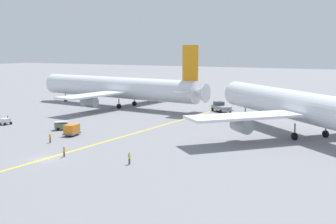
{
  "coord_description": "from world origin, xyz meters",
  "views": [
    {
      "loc": [
        45.85,
        -49.4,
        16.66
      ],
      "look_at": [
        6.77,
        27.23,
        4.0
      ],
      "focal_mm": 47.53,
      "sensor_mm": 36.0,
      "label": 1
    }
  ],
  "objects_px": {
    "airliner_at_gate_left": "(118,88)",
    "ground_crew_wing_walker_right": "(129,158)",
    "airliner_being_pushed": "(301,107)",
    "pushback_tug": "(221,107)",
    "gse_container_dolly_flat": "(72,129)",
    "ground_crew_marshaller_foreground": "(64,151)",
    "ground_crew_ramp_agent_by_cones": "(50,138)",
    "gse_gpu_cart_small": "(6,121)",
    "gse_baggage_cart_trailing": "(61,126)"
  },
  "relations": [
    {
      "from": "airliner_at_gate_left",
      "to": "ground_crew_wing_walker_right",
      "type": "relative_size",
      "value": 33.54
    },
    {
      "from": "airliner_being_pushed",
      "to": "pushback_tug",
      "type": "xyz_separation_m",
      "value": [
        -24.19,
        22.52,
        -4.29
      ]
    },
    {
      "from": "gse_container_dolly_flat",
      "to": "ground_crew_marshaller_foreground",
      "type": "distance_m",
      "value": 16.61
    },
    {
      "from": "pushback_tug",
      "to": "ground_crew_ramp_agent_by_cones",
      "type": "xyz_separation_m",
      "value": [
        -13.57,
        -48.94,
        -0.33
      ]
    },
    {
      "from": "airliner_being_pushed",
      "to": "gse_container_dolly_flat",
      "type": "relative_size",
      "value": 12.99
    },
    {
      "from": "gse_container_dolly_flat",
      "to": "ground_crew_ramp_agent_by_cones",
      "type": "xyz_separation_m",
      "value": [
        0.71,
        -6.79,
        -0.33
      ]
    },
    {
      "from": "airliner_being_pushed",
      "to": "ground_crew_ramp_agent_by_cones",
      "type": "bearing_deg",
      "value": -145.01
    },
    {
      "from": "gse_container_dolly_flat",
      "to": "gse_gpu_cart_small",
      "type": "distance_m",
      "value": 20.53
    },
    {
      "from": "pushback_tug",
      "to": "gse_gpu_cart_small",
      "type": "relative_size",
      "value": 3.5
    },
    {
      "from": "gse_container_dolly_flat",
      "to": "airliner_at_gate_left",
      "type": "bearing_deg",
      "value": 111.36
    },
    {
      "from": "pushback_tug",
      "to": "ground_crew_wing_walker_right",
      "type": "relative_size",
      "value": 4.69
    },
    {
      "from": "airliner_being_pushed",
      "to": "ground_crew_wing_walker_right",
      "type": "xyz_separation_m",
      "value": [
        -17.75,
        -32.36,
        -4.57
      ]
    },
    {
      "from": "gse_container_dolly_flat",
      "to": "airliner_being_pushed",
      "type": "bearing_deg",
      "value": 27.04
    },
    {
      "from": "airliner_at_gate_left",
      "to": "ground_crew_wing_walker_right",
      "type": "distance_m",
      "value": 63.18
    },
    {
      "from": "gse_gpu_cart_small",
      "to": "ground_crew_marshaller_foreground",
      "type": "height_order",
      "value": "gse_gpu_cart_small"
    },
    {
      "from": "gse_baggage_cart_trailing",
      "to": "ground_crew_wing_walker_right",
      "type": "distance_m",
      "value": 31.15
    },
    {
      "from": "gse_baggage_cart_trailing",
      "to": "ground_crew_marshaller_foreground",
      "type": "xyz_separation_m",
      "value": [
        15.28,
        -17.33,
        -0.02
      ]
    },
    {
      "from": "airliner_being_pushed",
      "to": "pushback_tug",
      "type": "height_order",
      "value": "airliner_being_pushed"
    },
    {
      "from": "pushback_tug",
      "to": "gse_baggage_cart_trailing",
      "type": "relative_size",
      "value": 2.59
    },
    {
      "from": "pushback_tug",
      "to": "ground_crew_ramp_agent_by_cones",
      "type": "bearing_deg",
      "value": -105.49
    },
    {
      "from": "gse_baggage_cart_trailing",
      "to": "ground_crew_ramp_agent_by_cones",
      "type": "distance_m",
      "value": 12.35
    },
    {
      "from": "pushback_tug",
      "to": "gse_baggage_cart_trailing",
      "type": "height_order",
      "value": "pushback_tug"
    },
    {
      "from": "ground_crew_marshaller_foreground",
      "to": "ground_crew_wing_walker_right",
      "type": "bearing_deg",
      "value": 4.42
    },
    {
      "from": "gse_gpu_cart_small",
      "to": "ground_crew_wing_walker_right",
      "type": "xyz_separation_m",
      "value": [
        41.03,
        -15.63,
        0.1
      ]
    },
    {
      "from": "gse_container_dolly_flat",
      "to": "gse_baggage_cart_trailing",
      "type": "height_order",
      "value": "gse_container_dolly_flat"
    },
    {
      "from": "ground_crew_ramp_agent_by_cones",
      "to": "ground_crew_marshaller_foreground",
      "type": "distance_m",
      "value": 11.15
    },
    {
      "from": "airliner_at_gate_left",
      "to": "gse_gpu_cart_small",
      "type": "xyz_separation_m",
      "value": [
        -5.06,
        -36.12,
        -4.45
      ]
    },
    {
      "from": "ground_crew_ramp_agent_by_cones",
      "to": "ground_crew_wing_walker_right",
      "type": "distance_m",
      "value": 20.86
    },
    {
      "from": "airliner_being_pushed",
      "to": "ground_crew_marshaller_foreground",
      "type": "bearing_deg",
      "value": -131.03
    },
    {
      "from": "airliner_at_gate_left",
      "to": "gse_gpu_cart_small",
      "type": "distance_m",
      "value": 36.75
    },
    {
      "from": "ground_crew_ramp_agent_by_cones",
      "to": "ground_crew_marshaller_foreground",
      "type": "xyz_separation_m",
      "value": [
        8.84,
        -6.8,
        -0.01
      ]
    },
    {
      "from": "ground_crew_ramp_agent_by_cones",
      "to": "pushback_tug",
      "type": "bearing_deg",
      "value": 74.51
    },
    {
      "from": "gse_container_dolly_flat",
      "to": "ground_crew_ramp_agent_by_cones",
      "type": "relative_size",
      "value": 2.13
    },
    {
      "from": "airliner_being_pushed",
      "to": "ground_crew_wing_walker_right",
      "type": "distance_m",
      "value": 37.19
    },
    {
      "from": "airliner_at_gate_left",
      "to": "gse_gpu_cart_small",
      "type": "relative_size",
      "value": 25.01
    },
    {
      "from": "gse_gpu_cart_small",
      "to": "ground_crew_ramp_agent_by_cones",
      "type": "distance_m",
      "value": 23.16
    },
    {
      "from": "pushback_tug",
      "to": "ground_crew_marshaller_foreground",
      "type": "relative_size",
      "value": 4.94
    },
    {
      "from": "gse_gpu_cart_small",
      "to": "gse_container_dolly_flat",
      "type": "bearing_deg",
      "value": -8.14
    },
    {
      "from": "ground_crew_ramp_agent_by_cones",
      "to": "airliner_being_pushed",
      "type": "bearing_deg",
      "value": 34.99
    },
    {
      "from": "ground_crew_ramp_agent_by_cones",
      "to": "ground_crew_marshaller_foreground",
      "type": "bearing_deg",
      "value": -37.58
    },
    {
      "from": "airliner_at_gate_left",
      "to": "gse_baggage_cart_trailing",
      "type": "distance_m",
      "value": 36.81
    },
    {
      "from": "gse_container_dolly_flat",
      "to": "gse_baggage_cart_trailing",
      "type": "bearing_deg",
      "value": 146.9
    },
    {
      "from": "airliner_at_gate_left",
      "to": "gse_container_dolly_flat",
      "type": "height_order",
      "value": "airliner_at_gate_left"
    },
    {
      "from": "airliner_being_pushed",
      "to": "ground_crew_marshaller_foreground",
      "type": "distance_m",
      "value": 44.28
    },
    {
      "from": "ground_crew_wing_walker_right",
      "to": "airliner_at_gate_left",
      "type": "bearing_deg",
      "value": 124.8
    },
    {
      "from": "gse_container_dolly_flat",
      "to": "gse_gpu_cart_small",
      "type": "bearing_deg",
      "value": 171.86
    },
    {
      "from": "airliner_at_gate_left",
      "to": "gse_baggage_cart_trailing",
      "type": "bearing_deg",
      "value": -74.89
    },
    {
      "from": "ground_crew_marshaller_foreground",
      "to": "airliner_at_gate_left",
      "type": "bearing_deg",
      "value": 115.25
    },
    {
      "from": "gse_baggage_cart_trailing",
      "to": "ground_crew_ramp_agent_by_cones",
      "type": "height_order",
      "value": "gse_baggage_cart_trailing"
    },
    {
      "from": "pushback_tug",
      "to": "gse_baggage_cart_trailing",
      "type": "distance_m",
      "value": 43.32
    }
  ]
}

